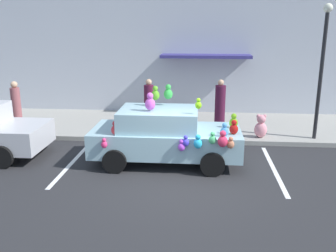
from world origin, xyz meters
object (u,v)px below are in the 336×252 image
object	(u,v)px
pedestrian_walking_past	(149,106)
pedestrian_near_shopfront	(220,108)
teddy_bear_on_sidewalk	(261,127)
pedestrian_by_lamp	(16,106)
street_lamp_post	(322,59)
plush_covered_car	(165,135)

from	to	relation	value
pedestrian_walking_past	pedestrian_near_shopfront	bearing A→B (deg)	-4.97
teddy_bear_on_sidewalk	pedestrian_by_lamp	xyz separation A→B (m)	(-8.62, 0.54, 0.42)
street_lamp_post	plush_covered_car	bearing A→B (deg)	-154.91
pedestrian_near_shopfront	teddy_bear_on_sidewalk	bearing A→B (deg)	-20.02
teddy_bear_on_sidewalk	pedestrian_by_lamp	distance (m)	8.65
plush_covered_car	street_lamp_post	bearing A→B (deg)	25.09
teddy_bear_on_sidewalk	pedestrian_walking_past	size ratio (longest dim) A/B	0.44
pedestrian_near_shopfront	pedestrian_walking_past	xyz separation A→B (m)	(-2.48, 0.22, -0.02)
plush_covered_car	street_lamp_post	distance (m)	5.59
plush_covered_car	teddy_bear_on_sidewalk	xyz separation A→B (m)	(2.99, 2.16, -0.29)
pedestrian_by_lamp	plush_covered_car	bearing A→B (deg)	-25.61
plush_covered_car	street_lamp_post	xyz separation A→B (m)	(4.75, 2.22, 1.93)
plush_covered_car	pedestrian_by_lamp	distance (m)	6.25
pedestrian_by_lamp	pedestrian_walking_past	bearing A→B (deg)	1.96
teddy_bear_on_sidewalk	pedestrian_walking_past	distance (m)	3.91
pedestrian_walking_past	pedestrian_by_lamp	bearing A→B (deg)	-178.04
street_lamp_post	pedestrian_by_lamp	size ratio (longest dim) A/B	2.52
pedestrian_walking_past	plush_covered_car	bearing A→B (deg)	-73.81
pedestrian_near_shopfront	pedestrian_by_lamp	distance (m)	7.29
pedestrian_walking_past	street_lamp_post	bearing A→B (deg)	-6.56
pedestrian_walking_past	pedestrian_by_lamp	distance (m)	4.81
teddy_bear_on_sidewalk	street_lamp_post	xyz separation A→B (m)	(1.76, 0.06, 2.21)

